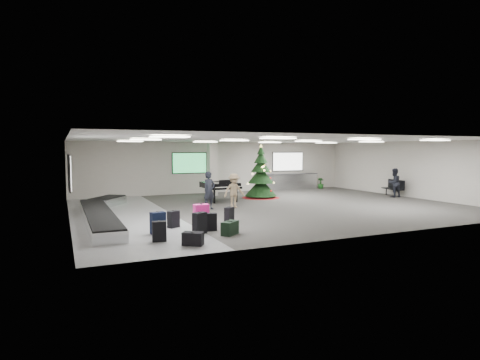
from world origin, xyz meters
name	(u,v)px	position (x,y,z in m)	size (l,w,h in m)	color
ground	(273,206)	(0.00, 0.00, 0.00)	(18.00, 18.00, 0.00)	#343330
room_envelope	(259,158)	(-0.38, 0.67, 2.33)	(18.02, 14.02, 3.21)	#B2ACA3
baggage_carousel	(101,213)	(-7.84, -0.08, 0.21)	(2.28, 9.71, 0.43)	silver
service_counter	(290,182)	(5.00, 6.65, 0.55)	(4.05, 0.65, 1.08)	silver
suitcase_0	(200,223)	(-5.18, -4.52, 0.35)	(0.51, 0.42, 0.72)	black
suitcase_1	(211,222)	(-4.69, -4.22, 0.30)	(0.41, 0.26, 0.61)	black
pink_suitcase	(201,216)	(-4.78, -3.47, 0.41)	(0.52, 0.30, 0.83)	#FF2195
suitcase_3	(229,215)	(-3.58, -3.18, 0.30)	(0.45, 0.41, 0.61)	black
navy_suitcase	(158,223)	(-6.43, -3.99, 0.36)	(0.50, 0.34, 0.73)	black
suitcase_5	(159,231)	(-6.63, -5.08, 0.30)	(0.43, 0.27, 0.63)	black
green_duffel	(230,228)	(-4.35, -5.06, 0.22)	(0.71, 0.66, 0.45)	black
suitcase_7	(210,220)	(-4.51, -3.66, 0.25)	(0.38, 0.29, 0.51)	black
suitcase_8	(173,219)	(-5.70, -3.19, 0.30)	(0.46, 0.39, 0.61)	black
black_duffel	(193,239)	(-5.86, -5.95, 0.19)	(0.66, 0.59, 0.40)	black
christmas_tree	(261,179)	(1.06, 3.32, 1.05)	(2.14, 2.14, 3.06)	maroon
grand_piano	(220,185)	(-1.59, 2.83, 0.84)	(1.69, 2.13, 1.18)	black
bench	(394,187)	(8.60, 0.89, 0.54)	(0.76, 1.58, 0.96)	black
traveler_a	(209,191)	(-3.11, 0.34, 0.87)	(0.63, 0.41, 1.73)	black
traveler_b	(234,191)	(-1.85, 0.39, 0.80)	(1.04, 0.60, 1.60)	#927A5A
traveler_bench	(394,183)	(8.12, 0.41, 0.83)	(0.81, 0.63, 1.66)	black
potted_plant_left	(264,187)	(2.46, 5.57, 0.36)	(0.40, 0.32, 0.73)	#163E14
potted_plant_right	(321,183)	(7.32, 6.35, 0.38)	(0.42, 0.42, 0.76)	#163E14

